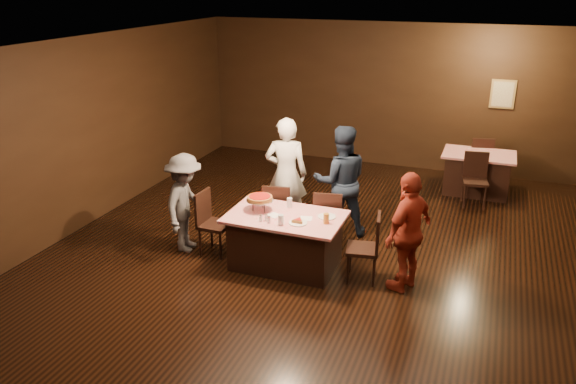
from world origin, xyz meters
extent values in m
plane|color=black|center=(0.00, 0.00, 0.00)|extent=(10.00, 10.00, 0.00)
cube|color=silver|center=(0.00, 0.00, 3.00)|extent=(8.00, 10.00, 0.04)
cube|color=black|center=(0.00, 5.00, 1.50)|extent=(8.00, 0.04, 3.00)
cube|color=black|center=(-4.00, 0.00, 1.50)|extent=(0.04, 10.00, 3.00)
cube|color=tan|center=(2.20, 4.97, 1.70)|extent=(0.46, 0.03, 0.56)
cube|color=beige|center=(2.20, 4.95, 1.70)|extent=(0.38, 0.01, 0.48)
cube|color=#AE0B17|center=(-0.42, -0.06, 0.39)|extent=(1.60, 1.00, 0.77)
cube|color=#AB0B11|center=(1.93, 3.91, 0.39)|extent=(1.30, 0.90, 0.77)
cube|color=black|center=(-0.82, 0.69, 0.47)|extent=(0.49, 0.49, 0.95)
cube|color=black|center=(-0.02, 0.69, 0.47)|extent=(0.49, 0.49, 0.95)
cube|color=black|center=(-1.52, -0.06, 0.47)|extent=(0.43, 0.43, 0.95)
cube|color=black|center=(0.68, -0.06, 0.47)|extent=(0.49, 0.49, 0.95)
cube|color=black|center=(1.93, 3.21, 0.47)|extent=(0.48, 0.48, 0.95)
cube|color=black|center=(1.93, 4.51, 0.47)|extent=(0.50, 0.50, 0.95)
imported|color=white|center=(-0.87, 1.16, 0.92)|extent=(0.76, 0.60, 1.84)
imported|color=#161F30|center=(0.00, 1.24, 0.88)|extent=(1.05, 0.96, 1.77)
imported|color=#56555A|center=(-1.98, -0.09, 0.74)|extent=(0.66, 1.02, 1.49)
imported|color=#A03120|center=(1.26, -0.07, 0.80)|extent=(0.73, 1.02, 1.61)
cylinder|color=black|center=(-0.82, 0.09, 0.84)|extent=(0.01, 0.01, 0.15)
cylinder|color=black|center=(-0.91, -0.06, 0.84)|extent=(0.01, 0.01, 0.15)
cylinder|color=black|center=(-0.73, -0.06, 0.84)|extent=(0.01, 0.01, 0.15)
cylinder|color=silver|center=(-0.82, -0.01, 0.93)|extent=(0.38, 0.38, 0.01)
cylinder|color=#B27233|center=(-0.82, -0.01, 0.96)|extent=(0.35, 0.35, 0.05)
cylinder|color=#A5140C|center=(-0.82, -0.01, 0.98)|extent=(0.30, 0.30, 0.01)
cylinder|color=white|center=(-0.17, -0.24, 0.78)|extent=(0.25, 0.25, 0.01)
cylinder|color=#B27233|center=(-0.17, -0.24, 0.81)|extent=(0.18, 0.18, 0.04)
cylinder|color=#A5140C|center=(-0.17, -0.24, 0.83)|extent=(0.14, 0.14, 0.01)
cylinder|color=white|center=(0.13, 0.09, 0.78)|extent=(0.25, 0.25, 0.01)
cylinder|color=silver|center=(-0.37, -0.36, 0.84)|extent=(0.08, 0.08, 0.14)
cylinder|color=#BF7F26|center=(0.18, -0.11, 0.84)|extent=(0.08, 0.08, 0.14)
cylinder|color=silver|center=(-0.47, 0.24, 0.84)|extent=(0.08, 0.08, 0.14)
cylinder|color=silver|center=(-0.60, -0.31, 0.81)|extent=(0.04, 0.04, 0.08)
cylinder|color=silver|center=(-0.60, -0.31, 0.85)|extent=(0.05, 0.05, 0.02)
cylinder|color=silver|center=(-0.54, -0.36, 0.81)|extent=(0.04, 0.04, 0.08)
cylinder|color=silver|center=(-0.54, -0.36, 0.85)|extent=(0.05, 0.05, 0.02)
cylinder|color=silver|center=(-0.66, -0.36, 0.81)|extent=(0.04, 0.04, 0.08)
cylinder|color=silver|center=(-0.66, -0.36, 0.85)|extent=(0.05, 0.05, 0.02)
cube|color=white|center=(-0.12, -0.06, 0.77)|extent=(0.19, 0.19, 0.01)
cube|color=white|center=(-0.57, -0.11, 0.77)|extent=(0.21, 0.21, 0.01)
camera|label=1|loc=(2.11, -6.68, 3.86)|focal=35.00mm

